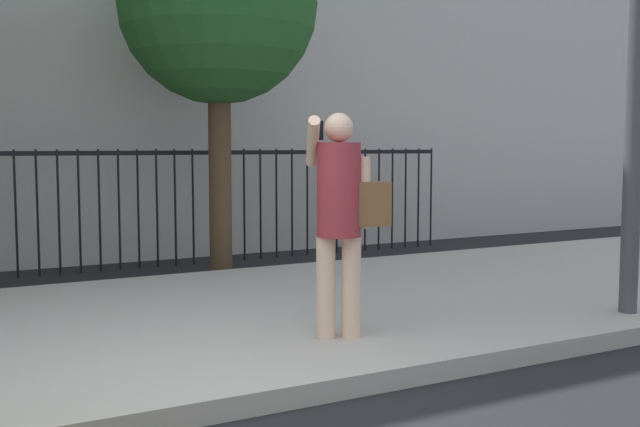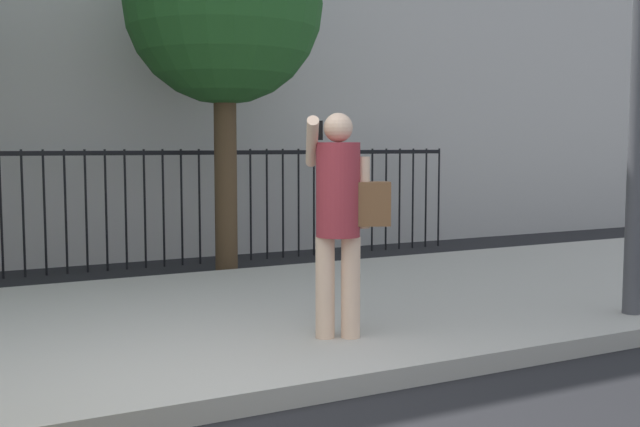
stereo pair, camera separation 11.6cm
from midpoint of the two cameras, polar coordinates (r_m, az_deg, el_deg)
ground_plane at (r=4.72m, az=-8.30°, el=-15.34°), size 60.00×60.00×0.00m
sidewalk at (r=6.72m, az=-14.96°, el=-8.58°), size 28.00×4.40×0.15m
iron_fence at (r=10.19m, az=-20.06°, el=1.28°), size 12.03×0.04×1.60m
pedestrian_on_phone at (r=5.86m, az=1.09°, el=0.42°), size 0.73×0.58×1.75m
street_tree_far at (r=9.87m, az=-8.00°, el=15.12°), size 2.47×2.47×4.63m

